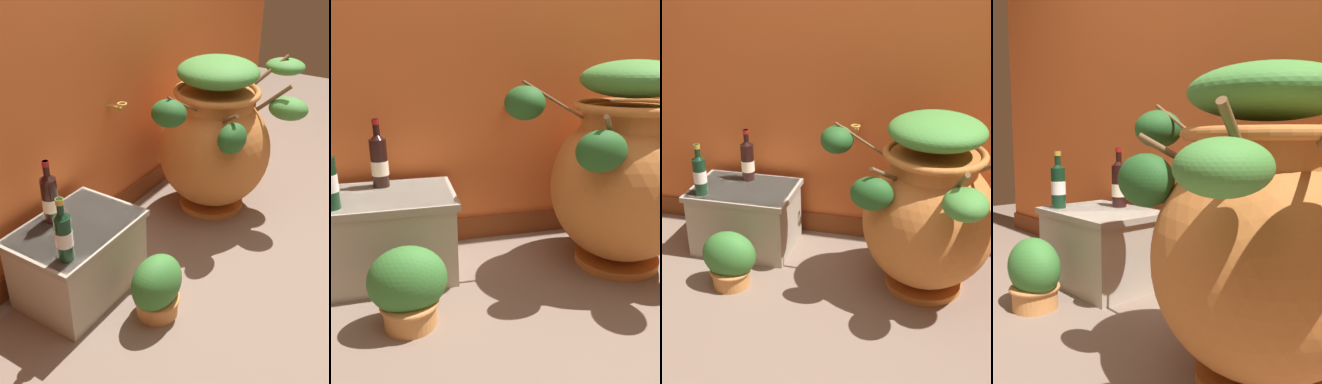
% 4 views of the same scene
% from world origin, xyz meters
% --- Properties ---
extents(ground_plane, '(7.00, 7.00, 0.00)m').
position_xyz_m(ground_plane, '(0.00, 0.00, 0.00)').
color(ground_plane, '#7A6656').
extents(back_wall, '(4.40, 0.33, 2.60)m').
position_xyz_m(back_wall, '(0.00, 1.20, 1.29)').
color(back_wall, '#D6662D').
rests_on(back_wall, ground_plane).
extents(terracotta_urn, '(1.10, 0.82, 0.94)m').
position_xyz_m(terracotta_urn, '(0.51, 0.65, 0.46)').
color(terracotta_urn, '#C17033').
rests_on(terracotta_urn, ground_plane).
extents(stone_ledge, '(0.60, 0.42, 0.38)m').
position_xyz_m(stone_ledge, '(-0.55, 0.83, 0.21)').
color(stone_ledge, '#B2A893').
rests_on(stone_ledge, ground_plane).
extents(wine_bottle_left, '(0.08, 0.08, 0.31)m').
position_xyz_m(wine_bottle_left, '(-0.57, 0.95, 0.51)').
color(wine_bottle_left, black).
rests_on(wine_bottle_left, stone_ledge).
extents(wine_bottle_middle, '(0.07, 0.07, 0.29)m').
position_xyz_m(wine_bottle_middle, '(-0.75, 0.70, 0.51)').
color(wine_bottle_middle, black).
rests_on(wine_bottle_middle, stone_ledge).
extents(potted_shrub, '(0.28, 0.22, 0.31)m').
position_xyz_m(potted_shrub, '(-0.48, 0.43, 0.15)').
color(potted_shrub, '#D68E4C').
rests_on(potted_shrub, ground_plane).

